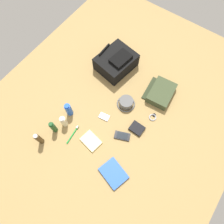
% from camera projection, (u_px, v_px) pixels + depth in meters
% --- Properties ---
extents(ground_plane, '(2.64, 2.02, 0.02)m').
position_uv_depth(ground_plane, '(112.00, 114.00, 1.69)').
color(ground_plane, olive).
rests_on(ground_plane, ground).
extents(backpack, '(0.36, 0.32, 0.17)m').
position_uv_depth(backpack, '(116.00, 62.00, 1.79)').
color(backpack, black).
rests_on(backpack, ground_plane).
extents(toiletry_pouch, '(0.27, 0.25, 0.07)m').
position_uv_depth(toiletry_pouch, '(161.00, 93.00, 1.72)').
color(toiletry_pouch, '#384228').
rests_on(toiletry_pouch, ground_plane).
extents(bucket_hat, '(0.16, 0.16, 0.07)m').
position_uv_depth(bucket_hat, '(126.00, 103.00, 1.69)').
color(bucket_hat, '#595959').
rests_on(bucket_hat, ground_plane).
extents(cologne_bottle, '(0.04, 0.04, 0.16)m').
position_uv_depth(cologne_bottle, '(39.00, 139.00, 1.52)').
color(cologne_bottle, '#473319').
rests_on(cologne_bottle, ground_plane).
extents(shampoo_bottle, '(0.04, 0.04, 0.15)m').
position_uv_depth(shampoo_bottle, '(53.00, 127.00, 1.56)').
color(shampoo_bottle, '#19471E').
rests_on(shampoo_bottle, ground_plane).
extents(lotion_bottle, '(0.05, 0.05, 0.13)m').
position_uv_depth(lotion_bottle, '(64.00, 121.00, 1.59)').
color(lotion_bottle, beige).
rests_on(lotion_bottle, ground_plane).
extents(deodorant_spray, '(0.05, 0.05, 0.15)m').
position_uv_depth(deodorant_spray, '(69.00, 110.00, 1.62)').
color(deodorant_spray, blue).
rests_on(deodorant_spray, ground_plane).
extents(paperback_novel, '(0.19, 0.23, 0.02)m').
position_uv_depth(paperback_novel, '(114.00, 173.00, 1.49)').
color(paperback_novel, blue).
rests_on(paperback_novel, ground_plane).
extents(cell_phone, '(0.11, 0.14, 0.01)m').
position_uv_depth(cell_phone, '(122.00, 136.00, 1.60)').
color(cell_phone, black).
rests_on(cell_phone, ground_plane).
extents(media_player, '(0.06, 0.09, 0.01)m').
position_uv_depth(media_player, '(104.00, 117.00, 1.66)').
color(media_player, '#B7B7BC').
rests_on(media_player, ground_plane).
extents(wristwatch, '(0.07, 0.06, 0.01)m').
position_uv_depth(wristwatch, '(153.00, 117.00, 1.66)').
color(wristwatch, '#99999E').
rests_on(wristwatch, ground_plane).
extents(toothbrush, '(0.17, 0.03, 0.02)m').
position_uv_depth(toothbrush, '(73.00, 133.00, 1.61)').
color(toothbrush, '#198C33').
rests_on(toothbrush, ground_plane).
extents(wallet, '(0.09, 0.11, 0.02)m').
position_uv_depth(wallet, '(137.00, 128.00, 1.62)').
color(wallet, black).
rests_on(wallet, ground_plane).
extents(notepad, '(0.13, 0.17, 0.02)m').
position_uv_depth(notepad, '(91.00, 141.00, 1.58)').
color(notepad, beige).
rests_on(notepad, ground_plane).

